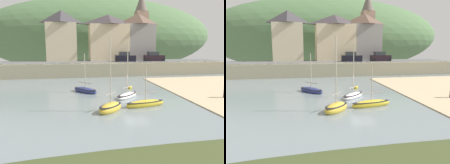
# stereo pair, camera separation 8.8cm
# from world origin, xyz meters

# --- Properties ---
(ground) EXTENTS (48.00, 41.00, 0.61)m
(ground) POSITION_xyz_m (1.40, -9.56, 0.16)
(ground) COLOR gray
(quay_seawall) EXTENTS (48.00, 9.40, 2.40)m
(quay_seawall) POSITION_xyz_m (0.00, 17.50, 1.36)
(quay_seawall) COLOR gray
(quay_seawall) RESTS_ON ground
(hillside_backdrop) EXTENTS (80.00, 44.00, 25.22)m
(hillside_backdrop) POSITION_xyz_m (2.51, 55.20, 8.83)
(hillside_backdrop) COLOR #527649
(hillside_backdrop) RESTS_ON ground
(waterfront_building_left) EXTENTS (6.40, 4.87, 10.32)m
(waterfront_building_left) POSITION_xyz_m (-8.92, 25.20, 7.67)
(waterfront_building_left) COLOR beige
(waterfront_building_left) RESTS_ON ground
(waterfront_building_centre) EXTENTS (8.56, 5.57, 9.69)m
(waterfront_building_centre) POSITION_xyz_m (0.97, 25.20, 7.32)
(waterfront_building_centre) COLOR beige
(waterfront_building_centre) RESTS_ON ground
(waterfront_building_right) EXTENTS (7.02, 5.07, 10.07)m
(waterfront_building_right) POSITION_xyz_m (7.62, 25.20, 7.53)
(waterfront_building_right) COLOR gray
(waterfront_building_right) RESTS_ON ground
(church_with_spire) EXTENTS (3.00, 3.00, 15.52)m
(church_with_spire) POSITION_xyz_m (9.59, 29.20, 10.38)
(church_with_spire) COLOR #A1836C
(church_with_spire) RESTS_ON ground
(rowboat_small_beached) EXTENTS (3.39, 3.36, 5.91)m
(rowboat_small_beached) POSITION_xyz_m (-0.88, 0.78, 0.24)
(rowboat_small_beached) COLOR white
(rowboat_small_beached) RESTS_ON ground
(fishing_boat_green) EXTENTS (2.90, 2.90, 6.63)m
(fishing_boat_green) POSITION_xyz_m (-3.54, -3.79, 0.34)
(fishing_boat_green) COLOR gold
(fishing_boat_green) RESTS_ON ground
(sailboat_blue_trim) EXTENTS (3.26, 3.50, 4.86)m
(sailboat_blue_trim) POSITION_xyz_m (-5.30, 4.12, 0.27)
(sailboat_blue_trim) COLOR navy
(sailboat_blue_trim) RESTS_ON ground
(sailboat_tall_mast) EXTENTS (4.06, 1.62, 3.98)m
(sailboat_tall_mast) POSITION_xyz_m (-0.06, -2.88, 0.27)
(sailboat_tall_mast) COLOR gold
(sailboat_tall_mast) RESTS_ON ground
(parked_car_near_slipway) EXTENTS (4.23, 2.05, 1.95)m
(parked_car_near_slipway) POSITION_xyz_m (3.65, 20.70, 3.20)
(parked_car_near_slipway) COLOR black
(parked_car_near_slipway) RESTS_ON ground
(parked_car_by_wall) EXTENTS (4.13, 1.82, 1.95)m
(parked_car_by_wall) POSITION_xyz_m (9.80, 20.70, 3.20)
(parked_car_by_wall) COLOR black
(parked_car_by_wall) RESTS_ON ground
(mooring_buoy) EXTENTS (0.50, 0.50, 0.50)m
(mooring_buoy) POSITION_xyz_m (0.60, 5.22, 0.15)
(mooring_buoy) COLOR yellow
(mooring_buoy) RESTS_ON ground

